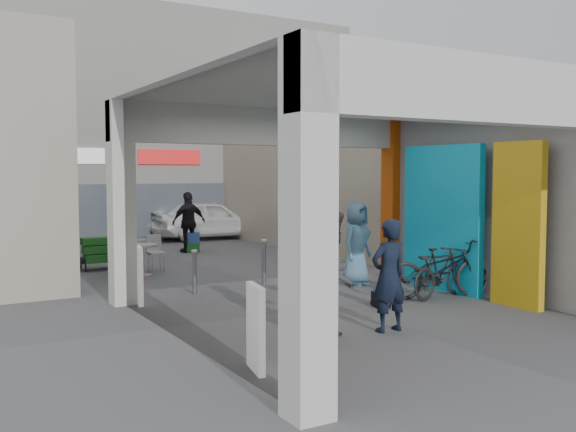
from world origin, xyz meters
TOP-DOWN VIEW (x-y plane):
  - ground at (0.00, 0.00)m, footprint 90.00×90.00m
  - arcade_canopy at (0.54, -0.82)m, footprint 6.40×6.45m
  - far_building at (-0.00, 13.99)m, footprint 18.00×4.08m
  - plaza_bldg_right at (4.50, 7.50)m, footprint 2.00×9.00m
  - bollard_left at (-1.59, 2.22)m, footprint 0.09×0.09m
  - bollard_center at (-0.01, 2.42)m, footprint 0.09×0.09m
  - bollard_right at (1.62, 2.60)m, footprint 0.09×0.09m
  - advert_board_near at (-2.75, -2.48)m, footprint 0.20×0.55m
  - advert_board_far at (-2.75, 1.86)m, footprint 0.20×0.55m
  - cafe_set at (-1.85, 5.10)m, footprint 1.38×1.12m
  - produce_stand at (-2.25, 6.23)m, footprint 1.13×0.61m
  - crate_stack at (0.77, 8.23)m, footprint 0.55×0.49m
  - border_collie at (0.71, -0.55)m, footprint 0.25×0.49m
  - man_with_dog at (-0.26, -1.82)m, footprint 0.60×0.40m
  - man_back_turned at (-1.22, -1.78)m, footprint 1.10×1.05m
  - man_elderly at (1.66, 1.55)m, footprint 0.97×0.83m
  - man_crates at (0.67, 8.18)m, footprint 1.05×0.52m
  - bicycle_front at (2.10, -0.37)m, footprint 2.16×1.22m
  - bicycle_rear at (2.14, -0.37)m, footprint 1.61×0.74m
  - white_van at (2.68, 11.36)m, footprint 3.95×1.68m

SIDE VIEW (x-z plane):
  - ground at x=0.00m, z-range 0.00..0.00m
  - border_collie at x=0.71m, z-range -0.07..0.60m
  - crate_stack at x=0.77m, z-range 0.00..0.56m
  - cafe_set at x=-1.85m, z-range -0.12..0.71m
  - produce_stand at x=-2.25m, z-range -0.08..0.67m
  - bollard_left at x=-1.59m, z-range 0.00..0.82m
  - bollard_center at x=-0.01m, z-range 0.00..0.91m
  - bicycle_rear at x=2.14m, z-range 0.00..0.94m
  - bollard_right at x=1.62m, z-range 0.00..0.96m
  - advert_board_near at x=-2.75m, z-range 0.01..1.01m
  - advert_board_far at x=-2.75m, z-range 0.01..1.01m
  - bicycle_front at x=2.10m, z-range 0.00..1.07m
  - white_van at x=2.68m, z-range 0.00..1.33m
  - man_with_dog at x=-0.26m, z-range 0.00..1.62m
  - man_elderly at x=1.66m, z-range 0.00..1.69m
  - man_crates at x=0.67m, z-range 0.00..1.73m
  - man_back_turned at x=-1.22m, z-range 0.00..1.79m
  - arcade_canopy at x=0.54m, z-range -0.90..5.50m
  - plaza_bldg_right at x=4.50m, z-range 0.00..5.00m
  - far_building at x=0.00m, z-range -0.01..7.99m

